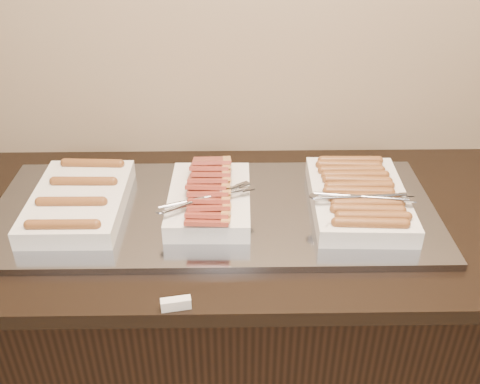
# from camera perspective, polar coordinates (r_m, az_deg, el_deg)

# --- Properties ---
(counter) EXTENTS (2.06, 0.76, 0.90)m
(counter) POSITION_cam_1_polar(r_m,az_deg,el_deg) (1.76, -2.11, -14.45)
(counter) COLOR black
(counter) RESTS_ON ground
(warming_tray) EXTENTS (1.20, 0.50, 0.02)m
(warming_tray) POSITION_cam_1_polar(r_m,az_deg,el_deg) (1.46, -2.75, -2.02)
(warming_tray) COLOR gray
(warming_tray) RESTS_ON counter
(dish_left) EXTENTS (0.24, 0.36, 0.07)m
(dish_left) POSITION_cam_1_polar(r_m,az_deg,el_deg) (1.50, -16.79, -0.86)
(dish_left) COLOR white
(dish_left) RESTS_ON warming_tray
(dish_center) EXTENTS (0.26, 0.35, 0.10)m
(dish_center) POSITION_cam_1_polar(r_m,az_deg,el_deg) (1.43, -3.32, -0.59)
(dish_center) COLOR white
(dish_center) RESTS_ON warming_tray
(dish_right) EXTENTS (0.27, 0.38, 0.08)m
(dish_right) POSITION_cam_1_polar(r_m,az_deg,el_deg) (1.47, 12.53, -0.48)
(dish_right) COLOR white
(dish_right) RESTS_ON warming_tray
(label_holder) EXTENTS (0.07, 0.03, 0.03)m
(label_holder) POSITION_cam_1_polar(r_m,az_deg,el_deg) (1.18, -6.85, -11.74)
(label_holder) COLOR white
(label_holder) RESTS_ON counter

